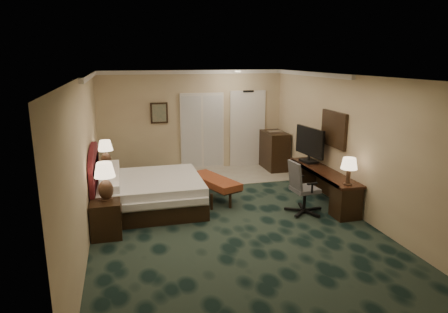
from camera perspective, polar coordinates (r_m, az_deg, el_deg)
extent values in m
cube|color=black|center=(7.72, 0.65, -9.06)|extent=(5.00, 7.50, 0.00)
cube|color=silver|center=(7.11, 0.71, 11.40)|extent=(5.00, 7.50, 0.00)
cube|color=beige|center=(10.90, -4.49, 5.10)|extent=(5.00, 0.00, 2.70)
cube|color=beige|center=(3.98, 15.17, -11.27)|extent=(5.00, 0.00, 2.70)
cube|color=beige|center=(7.09, -19.23, -0.44)|extent=(0.00, 7.50, 2.70)
cube|color=beige|center=(8.29, 17.61, 1.69)|extent=(0.00, 7.50, 2.70)
cube|color=#B3AB97|center=(10.58, 1.27, -2.60)|extent=(3.20, 1.70, 0.01)
cube|color=white|center=(11.29, 3.36, 3.88)|extent=(1.02, 0.06, 2.18)
cube|color=#B6B6B4|center=(10.95, -3.13, 3.58)|extent=(1.20, 0.06, 2.10)
cube|color=#4B6454|center=(10.70, -9.25, 6.16)|extent=(0.45, 0.06, 0.55)
cube|color=white|center=(8.74, 15.42, 3.78)|extent=(0.05, 0.95, 0.75)
cube|color=silver|center=(8.30, -10.41, -5.22)|extent=(2.04, 1.89, 0.65)
cube|color=black|center=(7.26, -16.48, -8.47)|extent=(0.51, 0.58, 0.64)
cube|color=black|center=(9.50, -16.17, -3.24)|extent=(0.48, 0.55, 0.60)
cube|color=maroon|center=(8.74, -1.42, -4.58)|extent=(0.98, 1.50, 0.48)
cube|color=black|center=(8.83, 13.88, -4.10)|extent=(0.51, 2.38, 0.69)
cube|color=black|center=(9.26, 12.12, 1.61)|extent=(0.22, 1.04, 0.81)
cube|color=black|center=(11.12, 7.21, 0.85)|extent=(0.55, 0.99, 1.04)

